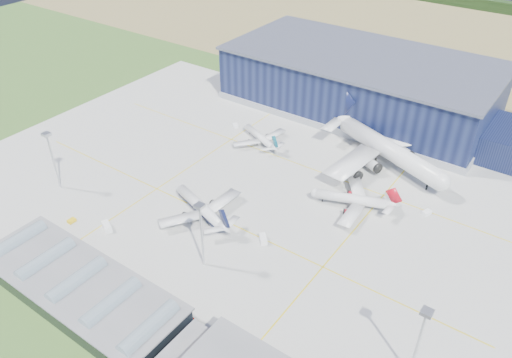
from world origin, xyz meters
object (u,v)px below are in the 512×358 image
object	(u,v)px
airliner_widebody	(391,142)
gse_van_b	(263,239)
airliner_red	(352,195)
gse_van_a	(107,227)
light_mast_west	(51,152)
gse_cart_b	(235,126)
gse_cart_a	(427,213)
hangar	(365,86)
gse_tug_b	(72,221)
car_a	(190,317)
airliner_navy	(200,202)
light_mast_east	(421,333)
airliner_regional	(260,134)
light_mast_center	(201,225)

from	to	relation	value
airliner_widebody	gse_van_b	distance (m)	68.15
airliner_red	gse_van_a	size ratio (longest dim) A/B	6.35
light_mast_west	airliner_widebody	world-z (taller)	light_mast_west
airliner_widebody	gse_cart_b	world-z (taller)	airliner_widebody
gse_cart_a	airliner_widebody	bearing A→B (deg)	158.44
hangar	gse_cart_a	xyz separation A→B (m)	(53.76, -61.45, -10.94)
light_mast_west	gse_tug_b	size ratio (longest dim) A/B	8.54
gse_van_b	car_a	xyz separation A→B (m)	(1.56, -37.00, -0.38)
airliner_navy	gse_cart_a	bearing A→B (deg)	-126.89
light_mast_west	airliner_red	size ratio (longest dim) A/B	0.72
airliner_red	gse_cart_b	bearing A→B (deg)	-38.50
light_mast_east	airliner_regional	bearing A→B (deg)	143.20
light_mast_east	gse_tug_b	world-z (taller)	light_mast_east
gse_van_a	gse_cart_b	size ratio (longest dim) A/B	1.60
airliner_red	airliner_navy	bearing A→B (deg)	20.57
car_a	light_mast_east	bearing A→B (deg)	-56.34
light_mast_west	light_mast_east	size ratio (longest dim) A/B	1.00
light_mast_east	car_a	size ratio (longest dim) A/B	6.30
airliner_regional	airliner_widebody	bearing A→B (deg)	-140.34
light_mast_center	light_mast_east	bearing A→B (deg)	0.00
light_mast_east	airliner_widebody	bearing A→B (deg)	116.46
gse_van_a	car_a	bearing A→B (deg)	-79.16
airliner_regional	car_a	xyz separation A→B (m)	(38.77, -88.00, -3.70)
light_mast_east	light_mast_center	bearing A→B (deg)	180.00
airliner_widebody	gse_van_b	world-z (taller)	airliner_widebody
gse_cart_b	car_a	bearing A→B (deg)	-109.02
light_mast_center	light_mast_east	xyz separation A→B (m)	(65.00, 0.00, 0.00)
light_mast_center	airliner_widebody	xyz separation A→B (m)	(22.70, 85.00, -4.90)
gse_tug_b	gse_van_a	size ratio (longest dim) A/B	0.54
hangar	airliner_navy	bearing A→B (deg)	-95.05
airliner_navy	airliner_regional	xyz separation A→B (m)	(-11.94, 52.00, -1.08)
airliner_red	gse_van_b	bearing A→B (deg)	46.34
gse_cart_b	airliner_red	bearing A→B (deg)	-68.44
gse_van_b	gse_cart_b	xyz separation A→B (m)	(-54.05, 55.99, -0.32)
gse_van_b	car_a	size ratio (longest dim) A/B	1.20
airliner_regional	gse_van_a	distance (m)	76.59
hangar	airliner_regional	world-z (taller)	hangar
hangar	gse_van_b	bearing A→B (deg)	-81.49
airliner_navy	car_a	bearing A→B (deg)	144.13
light_mast_west	gse_cart_a	distance (m)	133.49
light_mast_west	airliner_widebody	xyz separation A→B (m)	(92.70, 85.00, -4.90)
light_mast_east	gse_cart_a	distance (m)	67.61
light_mast_west	gse_cart_a	size ratio (longest dim) A/B	7.33
gse_van_a	gse_van_b	distance (m)	52.07
airliner_regional	gse_cart_a	xyz separation A→B (m)	(75.14, -6.65, -3.64)
gse_cart_a	hangar	bearing A→B (deg)	151.82
airliner_regional	light_mast_east	bearing A→B (deg)	166.55
light_mast_east	airliner_regional	xyz separation A→B (m)	(-93.57, 70.00, -11.11)
airliner_regional	gse_van_b	bearing A→B (deg)	149.47
gse_cart_b	gse_van_b	bearing A→B (deg)	-95.91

